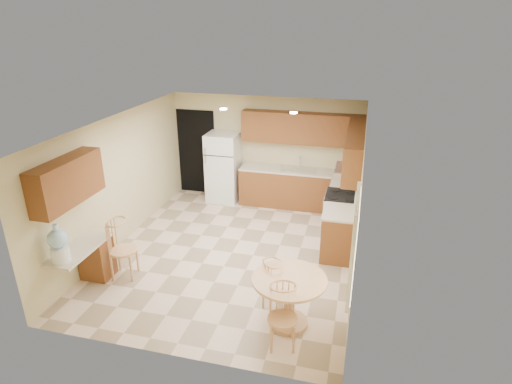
% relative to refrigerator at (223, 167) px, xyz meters
% --- Properties ---
extents(floor, '(5.50, 5.50, 0.00)m').
position_rel_refrigerator_xyz_m(floor, '(0.95, -2.40, -0.83)').
color(floor, beige).
rests_on(floor, ground).
extents(ceiling, '(4.50, 5.50, 0.02)m').
position_rel_refrigerator_xyz_m(ceiling, '(0.95, -2.40, 1.67)').
color(ceiling, white).
rests_on(ceiling, wall_back).
extents(wall_back, '(4.50, 0.02, 2.50)m').
position_rel_refrigerator_xyz_m(wall_back, '(0.95, 0.35, 0.42)').
color(wall_back, '#CEBE8B').
rests_on(wall_back, floor).
extents(wall_front, '(4.50, 0.02, 2.50)m').
position_rel_refrigerator_xyz_m(wall_front, '(0.95, -5.15, 0.42)').
color(wall_front, '#CEBE8B').
rests_on(wall_front, floor).
extents(wall_left, '(0.02, 5.50, 2.50)m').
position_rel_refrigerator_xyz_m(wall_left, '(-1.30, -2.40, 0.42)').
color(wall_left, '#CEBE8B').
rests_on(wall_left, floor).
extents(wall_right, '(0.02, 5.50, 2.50)m').
position_rel_refrigerator_xyz_m(wall_right, '(3.20, -2.40, 0.42)').
color(wall_right, '#CEBE8B').
rests_on(wall_right, floor).
extents(doorway, '(0.90, 0.02, 2.10)m').
position_rel_refrigerator_xyz_m(doorway, '(-0.80, 0.34, 0.22)').
color(doorway, black).
rests_on(doorway, floor).
extents(base_cab_back, '(2.75, 0.60, 0.87)m').
position_rel_refrigerator_xyz_m(base_cab_back, '(1.83, 0.05, -0.39)').
color(base_cab_back, brown).
rests_on(base_cab_back, floor).
extents(counter_back, '(2.75, 0.63, 0.04)m').
position_rel_refrigerator_xyz_m(counter_back, '(1.83, 0.05, 0.06)').
color(counter_back, beige).
rests_on(counter_back, base_cab_back).
extents(base_cab_right_a, '(0.60, 0.59, 0.87)m').
position_rel_refrigerator_xyz_m(base_cab_right_a, '(2.90, -0.54, -0.39)').
color(base_cab_right_a, brown).
rests_on(base_cab_right_a, floor).
extents(counter_right_a, '(0.63, 0.59, 0.04)m').
position_rel_refrigerator_xyz_m(counter_right_a, '(2.90, -0.54, 0.06)').
color(counter_right_a, beige).
rests_on(counter_right_a, base_cab_right_a).
extents(base_cab_right_b, '(0.60, 0.80, 0.87)m').
position_rel_refrigerator_xyz_m(base_cab_right_b, '(2.90, -2.00, -0.39)').
color(base_cab_right_b, brown).
rests_on(base_cab_right_b, floor).
extents(counter_right_b, '(0.63, 0.80, 0.04)m').
position_rel_refrigerator_xyz_m(counter_right_b, '(2.90, -2.00, 0.06)').
color(counter_right_b, beige).
rests_on(counter_right_b, base_cab_right_b).
extents(upper_cab_back, '(2.75, 0.33, 0.70)m').
position_rel_refrigerator_xyz_m(upper_cab_back, '(1.83, 0.19, 1.02)').
color(upper_cab_back, brown).
rests_on(upper_cab_back, wall_back).
extents(upper_cab_right, '(0.33, 2.42, 0.70)m').
position_rel_refrigerator_xyz_m(upper_cab_right, '(3.04, -1.19, 1.02)').
color(upper_cab_right, brown).
rests_on(upper_cab_right, wall_right).
extents(upper_cab_left, '(0.33, 1.40, 0.70)m').
position_rel_refrigerator_xyz_m(upper_cab_left, '(-1.13, -4.00, 1.02)').
color(upper_cab_left, brown).
rests_on(upper_cab_left, wall_left).
extents(sink, '(0.78, 0.44, 0.01)m').
position_rel_refrigerator_xyz_m(sink, '(1.80, 0.05, 0.08)').
color(sink, silver).
rests_on(sink, counter_back).
extents(range_hood, '(0.50, 0.76, 0.14)m').
position_rel_refrigerator_xyz_m(range_hood, '(2.95, -1.22, 0.59)').
color(range_hood, silver).
rests_on(range_hood, upper_cab_right).
extents(desk_pedestal, '(0.48, 0.42, 0.72)m').
position_rel_refrigerator_xyz_m(desk_pedestal, '(-1.05, -3.72, -0.47)').
color(desk_pedestal, brown).
rests_on(desk_pedestal, floor).
extents(desk_top, '(0.50, 1.20, 0.04)m').
position_rel_refrigerator_xyz_m(desk_top, '(-1.05, -4.10, -0.08)').
color(desk_top, beige).
rests_on(desk_top, desk_pedestal).
extents(window, '(0.06, 1.12, 1.30)m').
position_rel_refrigerator_xyz_m(window, '(3.18, -4.25, 0.67)').
color(window, white).
rests_on(window, wall_right).
extents(can_light_a, '(0.14, 0.14, 0.02)m').
position_rel_refrigerator_xyz_m(can_light_a, '(0.45, -1.20, 1.66)').
color(can_light_a, white).
rests_on(can_light_a, ceiling).
extents(can_light_b, '(0.14, 0.14, 0.02)m').
position_rel_refrigerator_xyz_m(can_light_b, '(1.85, -1.20, 1.66)').
color(can_light_b, white).
rests_on(can_light_b, ceiling).
extents(refrigerator, '(0.73, 0.71, 1.66)m').
position_rel_refrigerator_xyz_m(refrigerator, '(0.00, 0.00, 0.00)').
color(refrigerator, white).
rests_on(refrigerator, floor).
extents(stove, '(0.65, 0.76, 1.09)m').
position_rel_refrigerator_xyz_m(stove, '(2.88, -1.22, -0.36)').
color(stove, white).
rests_on(stove, floor).
extents(dining_table, '(1.06, 1.06, 0.79)m').
position_rel_refrigerator_xyz_m(dining_table, '(2.35, -4.14, -0.31)').
color(dining_table, tan).
rests_on(dining_table, floor).
extents(chair_table_a, '(0.38, 0.48, 0.86)m').
position_rel_refrigerator_xyz_m(chair_table_a, '(2.10, -3.98, -0.30)').
color(chair_table_a, tan).
rests_on(chair_table_a, floor).
extents(chair_table_b, '(0.41, 0.43, 0.93)m').
position_rel_refrigerator_xyz_m(chair_table_b, '(2.35, -4.69, -0.26)').
color(chair_table_b, tan).
rests_on(chair_table_b, floor).
extents(chair_desk, '(0.46, 0.60, 1.04)m').
position_rel_refrigerator_xyz_m(chair_desk, '(-0.60, -3.70, -0.19)').
color(chair_desk, tan).
rests_on(chair_desk, floor).
extents(water_crock, '(0.29, 0.29, 0.61)m').
position_rel_refrigerator_xyz_m(water_crock, '(-1.05, -4.52, 0.22)').
color(water_crock, white).
rests_on(water_crock, desk_top).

